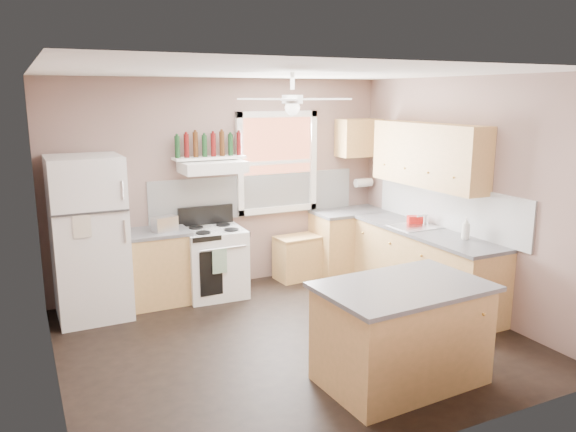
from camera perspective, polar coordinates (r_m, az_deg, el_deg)
name	(u,v)px	position (r m, az deg, el deg)	size (l,w,h in m)	color
floor	(292,340)	(5.97, 0.41, -12.47)	(4.50, 4.50, 0.00)	black
ceiling	(292,72)	(5.42, 0.45, 14.42)	(4.50, 4.50, 0.00)	white
wall_back	(223,184)	(7.38, -6.59, 3.24)	(4.50, 0.05, 2.70)	#7E635A
wall_right	(467,195)	(6.84, 17.76, 2.03)	(0.05, 4.00, 2.70)	#7E635A
wall_left	(42,238)	(4.99, -23.69, -2.07)	(0.05, 4.00, 2.70)	#7E635A
backsplash_back	(256,195)	(7.53, -3.23, 2.14)	(2.90, 0.03, 0.55)	white
backsplash_right	(446,206)	(7.06, 15.76, 1.02)	(0.03, 2.60, 0.55)	white
window_view	(277,162)	(7.59, -1.16, 5.47)	(1.00, 0.02, 1.20)	brown
window_frame	(278,163)	(7.56, -1.07, 5.45)	(1.16, 0.07, 1.36)	white
refrigerator	(89,238)	(6.67, -19.56, -2.12)	(0.78, 0.76, 1.84)	white
base_cabinet_left	(151,269)	(7.00, -13.74, -5.26)	(0.90, 0.60, 0.86)	#B08949
counter_left	(149,233)	(6.88, -13.93, -1.68)	(0.92, 0.62, 0.04)	#515053
toaster	(165,224)	(6.82, -12.41, -0.79)	(0.28, 0.16, 0.18)	silver
stove	(215,263)	(7.12, -7.47, -4.71)	(0.72, 0.64, 0.86)	white
range_hood	(213,167)	(7.01, -7.67, 4.97)	(0.78, 0.50, 0.14)	white
bottle_shelf	(209,158)	(7.11, -8.00, 5.88)	(0.90, 0.26, 0.03)	white
cart	(297,258)	(7.73, 0.96, -4.32)	(0.58, 0.39, 0.58)	#B08949
base_cabinet_corner	(349,243)	(8.03, 6.22, -2.72)	(1.00, 0.60, 0.86)	#B08949
base_cabinet_right	(424,268)	(7.06, 13.68, -5.11)	(0.60, 2.20, 0.86)	#B08949
counter_corner	(350,212)	(7.93, 6.30, 0.43)	(1.02, 0.62, 0.04)	#515053
counter_right	(426,232)	(6.94, 13.80, -1.57)	(0.62, 2.22, 0.04)	#515053
sink	(415,227)	(7.08, 12.78, -1.11)	(0.55, 0.45, 0.03)	silver
faucet	(426,220)	(7.17, 13.81, -0.39)	(0.03, 0.03, 0.14)	silver
upper_cabinet_right	(428,155)	(7.03, 14.02, 6.05)	(0.33, 1.80, 0.76)	#B08949
upper_cabinet_corner	(359,138)	(8.00, 7.19, 7.89)	(0.60, 0.33, 0.52)	#B08949
paper_towel	(363,183)	(8.17, 7.66, 3.38)	(0.12, 0.12, 0.26)	white
island	(401,336)	(5.12, 11.43, -11.82)	(1.37, 0.87, 0.86)	#B08949
island_top	(403,287)	(4.95, 11.65, -7.05)	(1.45, 0.95, 0.04)	#515053
ceiling_fan_hub	(292,99)	(5.42, 0.45, 11.77)	(0.20, 0.20, 0.08)	white
soap_bottle	(466,228)	(6.59, 17.63, -1.19)	(0.10, 0.10, 0.26)	silver
red_caddy	(415,220)	(7.24, 12.77, -0.37)	(0.18, 0.12, 0.10)	red
wine_bottles	(209,145)	(7.10, -8.03, 7.15)	(0.86, 0.06, 0.31)	#143819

